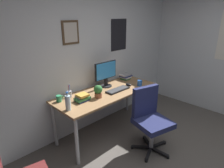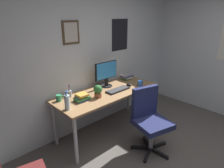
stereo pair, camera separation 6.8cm
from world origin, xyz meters
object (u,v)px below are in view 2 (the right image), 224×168
object	(u,v)px
coffee_mug_far	(59,98)
office_chair	(149,117)
keyboard	(118,90)
coffee_mug_near	(140,83)
water_bottle	(67,102)
potted_plant	(98,91)
computer_mouse	(129,85)
book_stack_left	(82,97)
monitor	(106,73)
book_stack_right	(127,77)
pen_cup	(69,93)

from	to	relation	value
coffee_mug_far	office_chair	bearing A→B (deg)	-46.71
keyboard	coffee_mug_near	distance (m)	0.44
water_bottle	potted_plant	world-z (taller)	water_bottle
computer_mouse	book_stack_left	distance (m)	0.95
computer_mouse	potted_plant	bearing A→B (deg)	-179.05
coffee_mug_far	computer_mouse	bearing A→B (deg)	-12.91
computer_mouse	water_bottle	distance (m)	1.25
book_stack_left	monitor	bearing A→B (deg)	16.62
monitor	coffee_mug_near	world-z (taller)	monitor
monitor	water_bottle	world-z (taller)	monitor
office_chair	computer_mouse	bearing A→B (deg)	65.58
office_chair	book_stack_right	xyz separation A→B (m)	(0.53, 0.94, 0.28)
monitor	pen_cup	world-z (taller)	monitor
office_chair	monitor	size ratio (longest dim) A/B	2.07
office_chair	book_stack_left	size ratio (longest dim) A/B	4.38
book_stack_right	potted_plant	bearing A→B (deg)	-163.57
office_chair	pen_cup	distance (m)	1.23
water_bottle	book_stack_left	distance (m)	0.32
monitor	coffee_mug_near	distance (m)	0.61
monitor	book_stack_left	distance (m)	0.70
monitor	keyboard	size ratio (longest dim) A/B	1.07
computer_mouse	coffee_mug_near	xyz separation A→B (m)	(0.13, -0.14, 0.03)
coffee_mug_near	book_stack_right	world-z (taller)	book_stack_right
water_bottle	coffee_mug_far	world-z (taller)	water_bottle
pen_cup	book_stack_left	bearing A→B (deg)	-77.52
monitor	potted_plant	distance (m)	0.51
monitor	book_stack_right	world-z (taller)	monitor
water_bottle	potted_plant	distance (m)	0.54
office_chair	potted_plant	distance (m)	0.84
office_chair	book_stack_right	size ratio (longest dim) A/B	4.53
office_chair	keyboard	size ratio (longest dim) A/B	2.21
coffee_mug_near	coffee_mug_far	size ratio (longest dim) A/B	1.05
monitor	computer_mouse	bearing A→B (deg)	-40.24
office_chair	pen_cup	world-z (taller)	office_chair
potted_plant	book_stack_right	world-z (taller)	potted_plant
keyboard	water_bottle	distance (m)	0.95
potted_plant	book_stack_left	xyz separation A→B (m)	(-0.24, 0.07, -0.06)
office_chair	book_stack_left	world-z (taller)	office_chair
monitor	pen_cup	size ratio (longest dim) A/B	2.30
computer_mouse	potted_plant	world-z (taller)	potted_plant
monitor	keyboard	world-z (taller)	monitor
water_bottle	book_stack_right	distance (m)	1.50
office_chair	pen_cup	bearing A→B (deg)	125.50
pen_cup	book_stack_left	world-z (taller)	pen_cup
water_bottle	book_stack_left	world-z (taller)	water_bottle
coffee_mug_near	coffee_mug_far	distance (m)	1.39
potted_plant	keyboard	bearing A→B (deg)	-2.14
monitor	book_stack_left	bearing A→B (deg)	-163.38
keyboard	coffee_mug_far	size ratio (longest dim) A/B	3.80
book_stack_left	water_bottle	bearing A→B (deg)	-161.01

